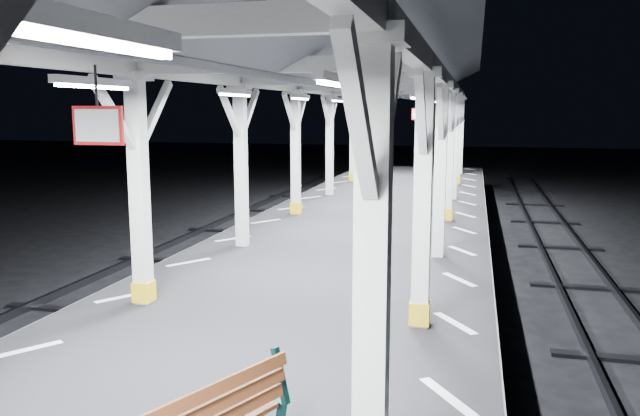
% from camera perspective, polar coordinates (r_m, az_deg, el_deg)
% --- Properties ---
extents(platform, '(6.00, 50.00, 1.00)m').
position_cam_1_polar(platform, '(7.27, -9.31, -18.19)').
color(platform, black).
rests_on(platform, ground).
extents(hazard_stripes_left, '(1.00, 48.00, 0.01)m').
position_cam_1_polar(hazard_stripes_left, '(8.28, -25.52, -11.69)').
color(hazard_stripes_left, silver).
rests_on(hazard_stripes_left, platform).
extents(hazard_stripes_right, '(1.00, 48.00, 0.01)m').
position_cam_1_polar(hazard_stripes_right, '(6.55, 11.58, -16.53)').
color(hazard_stripes_right, silver).
rests_on(hazard_stripes_right, platform).
extents(canopy, '(5.40, 49.00, 4.65)m').
position_cam_1_polar(canopy, '(6.50, -10.32, 15.49)').
color(canopy, silver).
rests_on(canopy, platform).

